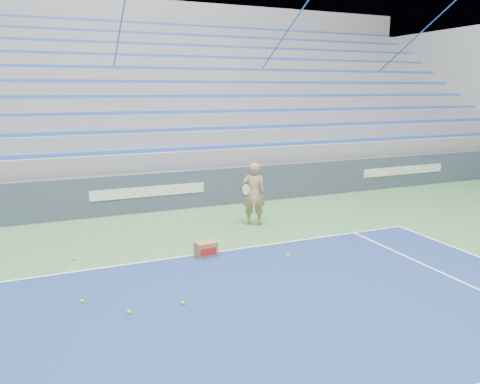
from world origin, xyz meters
The scene contains 10 objects.
sponsor_barrier centered at (0.00, 15.88, 0.55)m, with size 30.00×0.32×1.10m.
bleachers centered at (0.00, 21.60, 2.36)m, with size 31.00×9.15×7.30m.
tennis_player centered at (2.20, 13.52, 0.80)m, with size 0.95×0.91×1.60m.
ball_box centered at (0.32, 11.75, 0.16)m, with size 0.44×0.36×0.31m.
tennis_ball_0 centered at (-1.59, 9.79, 0.03)m, with size 0.07×0.07×0.07m, color #BFE02D.
tennis_ball_1 centered at (1.91, 11.91, 0.03)m, with size 0.07×0.07×0.07m, color #BFE02D.
tennis_ball_2 centered at (-2.21, 12.56, 0.03)m, with size 0.07×0.07×0.07m, color #BFE02D.
tennis_ball_3 centered at (1.88, 11.06, 0.03)m, with size 0.07×0.07×0.07m, color #BFE02D.
tennis_ball_4 centered at (-2.23, 10.46, 0.03)m, with size 0.07×0.07×0.07m, color #BFE02D.
tennis_ball_5 centered at (-0.74, 9.77, 0.03)m, with size 0.07×0.07×0.07m, color #BFE02D.
Camera 1 is at (-2.58, 3.02, 3.38)m, focal length 35.00 mm.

